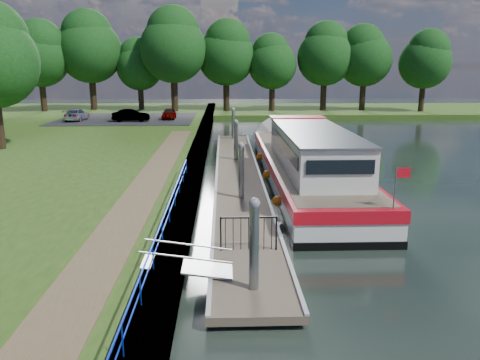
{
  "coord_description": "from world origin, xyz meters",
  "views": [
    {
      "loc": [
        -0.77,
        -12.05,
        6.24
      ],
      "look_at": [
        -0.08,
        7.77,
        1.4
      ],
      "focal_mm": 35.0,
      "sensor_mm": 36.0,
      "label": 1
    }
  ],
  "objects_px": {
    "pontoon": "(238,179)",
    "car_a": "(169,114)",
    "barge": "(302,161)",
    "car_c": "(77,115)",
    "car_b": "(131,115)"
  },
  "relations": [
    {
      "from": "barge",
      "to": "car_a",
      "type": "height_order",
      "value": "barge"
    },
    {
      "from": "barge",
      "to": "car_c",
      "type": "relative_size",
      "value": 5.27
    },
    {
      "from": "barge",
      "to": "car_a",
      "type": "bearing_deg",
      "value": 112.85
    },
    {
      "from": "car_a",
      "to": "car_c",
      "type": "bearing_deg",
      "value": -174.46
    },
    {
      "from": "pontoon",
      "to": "barge",
      "type": "bearing_deg",
      "value": 6.66
    },
    {
      "from": "pontoon",
      "to": "barge",
      "type": "height_order",
      "value": "barge"
    },
    {
      "from": "pontoon",
      "to": "barge",
      "type": "relative_size",
      "value": 1.42
    },
    {
      "from": "car_b",
      "to": "pontoon",
      "type": "bearing_deg",
      "value": -161.16
    },
    {
      "from": "pontoon",
      "to": "car_b",
      "type": "distance_m",
      "value": 24.56
    },
    {
      "from": "pontoon",
      "to": "car_a",
      "type": "height_order",
      "value": "car_a"
    },
    {
      "from": "pontoon",
      "to": "car_a",
      "type": "bearing_deg",
      "value": 104.93
    },
    {
      "from": "car_a",
      "to": "car_b",
      "type": "relative_size",
      "value": 0.9
    },
    {
      "from": "pontoon",
      "to": "car_a",
      "type": "relative_size",
      "value": 9.13
    },
    {
      "from": "barge",
      "to": "car_b",
      "type": "height_order",
      "value": "barge"
    },
    {
      "from": "car_a",
      "to": "car_c",
      "type": "height_order",
      "value": "car_c"
    }
  ]
}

